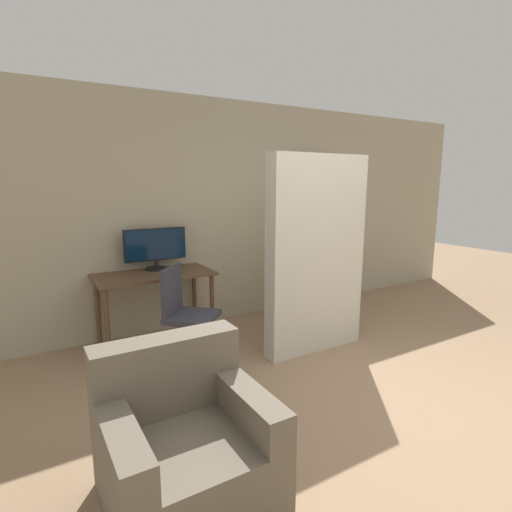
{
  "coord_description": "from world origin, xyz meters",
  "views": [
    {
      "loc": [
        -2.39,
        -1.55,
        1.73
      ],
      "look_at": [
        -0.52,
        1.58,
        1.05
      ],
      "focal_mm": 28.0,
      "sensor_mm": 36.0,
      "label": 1
    }
  ],
  "objects_px": {
    "mattress_near": "(317,255)",
    "monitor": "(156,247)",
    "armchair": "(184,443)",
    "office_chair": "(187,325)",
    "bookshelf": "(306,239)"
  },
  "relations": [
    {
      "from": "bookshelf",
      "to": "armchair",
      "type": "relative_size",
      "value": 2.29
    },
    {
      "from": "monitor",
      "to": "bookshelf",
      "type": "relative_size",
      "value": 0.35
    },
    {
      "from": "office_chair",
      "to": "armchair",
      "type": "relative_size",
      "value": 1.12
    },
    {
      "from": "office_chair",
      "to": "bookshelf",
      "type": "relative_size",
      "value": 0.49
    },
    {
      "from": "bookshelf",
      "to": "monitor",
      "type": "bearing_deg",
      "value": -179.15
    },
    {
      "from": "office_chair",
      "to": "armchair",
      "type": "xyz_separation_m",
      "value": [
        -0.63,
        -1.55,
        -0.07
      ]
    },
    {
      "from": "bookshelf",
      "to": "mattress_near",
      "type": "distance_m",
      "value": 1.48
    },
    {
      "from": "mattress_near",
      "to": "monitor",
      "type": "bearing_deg",
      "value": 136.89
    },
    {
      "from": "monitor",
      "to": "armchair",
      "type": "xyz_separation_m",
      "value": [
        -0.61,
        -2.41,
        -0.7
      ]
    },
    {
      "from": "bookshelf",
      "to": "armchair",
      "type": "distance_m",
      "value": 3.7
    },
    {
      "from": "office_chair",
      "to": "bookshelf",
      "type": "height_order",
      "value": "bookshelf"
    },
    {
      "from": "bookshelf",
      "to": "office_chair",
      "type": "bearing_deg",
      "value": -156.99
    },
    {
      "from": "monitor",
      "to": "office_chair",
      "type": "bearing_deg",
      "value": -88.88
    },
    {
      "from": "monitor",
      "to": "bookshelf",
      "type": "distance_m",
      "value": 2.11
    },
    {
      "from": "monitor",
      "to": "bookshelf",
      "type": "bearing_deg",
      "value": 0.85
    }
  ]
}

